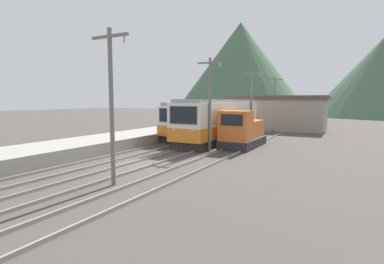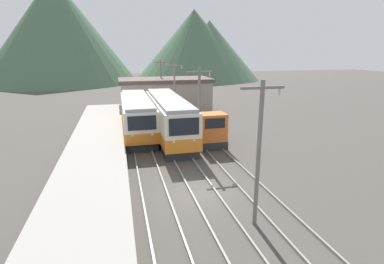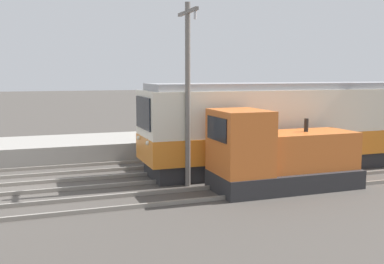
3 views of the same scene
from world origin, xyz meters
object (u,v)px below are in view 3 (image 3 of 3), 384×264
at_px(commuter_train_left, 301,123).
at_px(commuter_train_center, 293,129).
at_px(shunting_locomotive, 278,157).
at_px(catenary_mast_mid, 188,88).

distance_m(commuter_train_left, commuter_train_center, 3.60).
bearing_deg(shunting_locomotive, commuter_train_center, 139.94).
bearing_deg(commuter_train_center, shunting_locomotive, -40.06).
height_order(commuter_train_left, catenary_mast_mid, catenary_mast_mid).
height_order(shunting_locomotive, catenary_mast_mid, catenary_mast_mid).
height_order(commuter_train_left, commuter_train_center, commuter_train_center).
bearing_deg(commuter_train_left, commuter_train_center, -38.85).
relative_size(commuter_train_left, shunting_locomotive, 2.34).
xyz_separation_m(commuter_train_center, catenary_mast_mid, (1.51, -5.55, 1.96)).
bearing_deg(catenary_mast_mid, commuter_train_left, 118.90).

